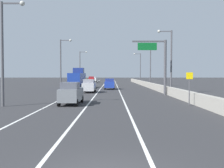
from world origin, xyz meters
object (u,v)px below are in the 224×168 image
Objects in this scene: car_red_3 at (91,80)px; box_truck at (77,79)px; speed_advisory_sign at (189,86)px; car_yellow_2 at (83,82)px; car_white_0 at (94,79)px; car_gray_5 at (71,93)px; lamp_post_right_second at (169,57)px; lamp_post_right_fourth at (139,66)px; lamp_post_left_near at (5,46)px; car_blue_4 at (109,84)px; car_silver_1 at (89,86)px; lamp_post_left_mid at (62,61)px; lamp_post_right_third at (149,63)px; lamp_post_left_far at (81,65)px; overhead_sign_gantry at (160,60)px.

car_red_3 is 35.95m from box_truck.
speed_advisory_sign reaches higher than car_yellow_2.
car_white_0 is at bearing 88.89° from car_red_3.
car_red_3 reaches higher than car_gray_5.
lamp_post_right_second reaches higher than car_yellow_2.
car_white_0 is 1.05× the size of car_gray_5.
box_truck is at bearing -119.42° from lamp_post_right_fourth.
car_yellow_2 is at bearing 86.58° from lamp_post_left_near.
lamp_post_left_near is 2.19× the size of car_blue_4.
lamp_post_right_fourth is at bearing 73.01° from lamp_post_left_near.
lamp_post_left_near is at bearing -92.08° from car_red_3.
lamp_post_right_fourth reaches higher than car_white_0.
car_yellow_2 is (-13.81, 40.37, -0.79)m from speed_advisory_sign.
car_silver_1 is (-11.84, -39.59, -4.30)m from lamp_post_right_fourth.
lamp_post_left_mid is at bearing -112.48° from box_truck.
speed_advisory_sign is 0.71× the size of car_silver_1.
lamp_post_right_third is 21.18m from lamp_post_right_fourth.
lamp_post_right_fourth is at bearing 47.67° from car_yellow_2.
car_white_0 is (-13.66, 75.20, -0.77)m from speed_advisory_sign.
car_red_3 is at bearing 83.69° from lamp_post_left_far.
lamp_post_right_second is at bearing -45.10° from box_truck.
box_truck is (1.63, -20.36, -3.44)m from lamp_post_left_far.
box_truck is (-0.28, -45.29, 0.91)m from car_white_0.
lamp_post_right_fourth reaches higher than car_blue_4.
lamp_post_right_second is 1.00× the size of lamp_post_left_far.
lamp_post_left_far reaches higher than car_silver_1.
lamp_post_left_far is 25.37m from car_white_0.
car_blue_4 is at bearing -105.97° from lamp_post_right_fourth.
lamp_post_left_mid reaches higher than overhead_sign_gantry.
lamp_post_left_far is 1.92× the size of car_white_0.
box_truck is (-15.27, -5.89, -3.44)m from lamp_post_right_third.
car_blue_4 is (-6.98, 13.88, -3.72)m from overhead_sign_gantry.
car_red_3 is at bearing 99.24° from car_blue_4.
speed_advisory_sign is 27.44m from car_blue_4.
lamp_post_left_near is 2.03× the size of car_red_3.
overhead_sign_gantry is 22.19m from box_truck.
car_silver_1 is (-10.07, 4.87, -3.69)m from overhead_sign_gantry.
lamp_post_right_third is 22.31m from car_silver_1.
car_silver_1 is 0.93× the size of car_red_3.
car_silver_1 is (-10.51, 17.40, -0.73)m from speed_advisory_sign.
lamp_post_right_second is 1.03× the size of box_truck.
lamp_post_right_third is at bearing 87.86° from speed_advisory_sign.
lamp_post_left_far is 33.54m from car_silver_1.
car_white_0 is at bearing 85.63° from lamp_post_left_far.
car_gray_5 is (-3.39, -25.26, 0.03)m from car_blue_4.
lamp_post_left_near is 1.00× the size of lamp_post_left_far.
lamp_post_left_near is at bearing -90.78° from lamp_post_left_far.
car_white_0 is at bearing 93.12° from car_silver_1.
lamp_post_left_mid is at bearing 89.49° from lamp_post_left_near.
lamp_post_left_mid is at bearing -169.81° from car_blue_4.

